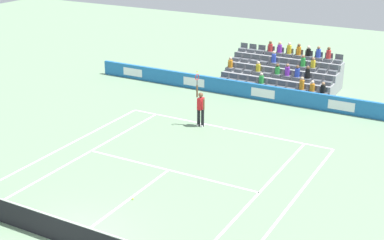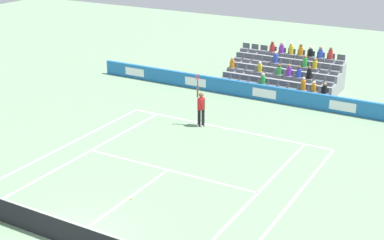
# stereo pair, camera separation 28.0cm
# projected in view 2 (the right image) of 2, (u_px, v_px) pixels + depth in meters

# --- Properties ---
(line_baseline) EXTENTS (10.97, 0.10, 0.01)m
(line_baseline) POSITION_uv_depth(u_px,v_px,m) (226.00, 128.00, 27.88)
(line_baseline) COLOR white
(line_baseline) RESTS_ON ground
(line_service) EXTENTS (8.23, 0.10, 0.01)m
(line_service) POSITION_uv_depth(u_px,v_px,m) (168.00, 170.00, 23.42)
(line_service) COLOR white
(line_service) RESTS_ON ground
(line_centre_service) EXTENTS (0.10, 6.40, 0.01)m
(line_centre_service) POSITION_uv_depth(u_px,v_px,m) (122.00, 202.00, 20.82)
(line_centre_service) COLOR white
(line_centre_service) RESTS_ON ground
(line_singles_sideline_left) EXTENTS (0.10, 11.89, 0.01)m
(line_singles_sideline_left) POSITION_uv_depth(u_px,v_px,m) (85.00, 154.00, 24.95)
(line_singles_sideline_left) COLOR white
(line_singles_sideline_left) RESTS_ON ground
(line_singles_sideline_right) EXTENTS (0.10, 11.89, 0.01)m
(line_singles_sideline_right) POSITION_uv_depth(u_px,v_px,m) (253.00, 198.00, 21.14)
(line_singles_sideline_right) COLOR white
(line_singles_sideline_right) RESTS_ON ground
(line_doubles_sideline_left) EXTENTS (0.10, 11.89, 0.01)m
(line_doubles_sideline_left) POSITION_uv_depth(u_px,v_px,m) (61.00, 148.00, 25.59)
(line_doubles_sideline_left) COLOR white
(line_doubles_sideline_left) RESTS_ON ground
(line_doubles_sideline_right) EXTENTS (0.10, 11.89, 0.01)m
(line_doubles_sideline_right) POSITION_uv_depth(u_px,v_px,m) (287.00, 207.00, 20.51)
(line_doubles_sideline_right) COLOR white
(line_doubles_sideline_right) RESTS_ON ground
(line_centre_mark) EXTENTS (0.10, 0.20, 0.01)m
(line_centre_mark) POSITION_uv_depth(u_px,v_px,m) (225.00, 129.00, 27.79)
(line_centre_mark) COLOR white
(line_centre_mark) RESTS_ON ground
(sponsor_barrier) EXTENTS (22.50, 0.22, 0.90)m
(sponsor_barrier) POSITION_uv_depth(u_px,v_px,m) (265.00, 93.00, 31.77)
(sponsor_barrier) COLOR #1E66AD
(sponsor_barrier) RESTS_ON ground
(tennis_net) EXTENTS (11.97, 0.10, 1.07)m
(tennis_net) POSITION_uv_depth(u_px,v_px,m) (63.00, 231.00, 18.05)
(tennis_net) COLOR #33383D
(tennis_net) RESTS_ON ground
(tennis_player) EXTENTS (0.52, 0.38, 2.85)m
(tennis_player) POSITION_uv_depth(u_px,v_px,m) (201.00, 108.00, 27.81)
(tennis_player) COLOR black
(tennis_player) RESTS_ON ground
(stadium_stand) EXTENTS (6.82, 3.80, 2.59)m
(stadium_stand) POSITION_uv_depth(u_px,v_px,m) (284.00, 76.00, 34.06)
(stadium_stand) COLOR gray
(stadium_stand) RESTS_ON ground
(loose_tennis_ball) EXTENTS (0.07, 0.07, 0.07)m
(loose_tennis_ball) POSITION_uv_depth(u_px,v_px,m) (131.00, 199.00, 21.03)
(loose_tennis_ball) COLOR #D1E533
(loose_tennis_ball) RESTS_ON ground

